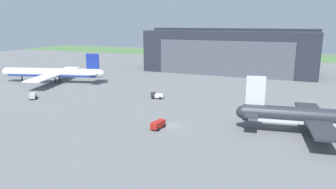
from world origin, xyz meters
TOP-DOWN VIEW (x-y plane):
  - ground_plane at (0.00, 0.00)m, footprint 440.00×440.00m
  - grass_field_strip at (0.00, 186.66)m, footprint 440.00×56.00m
  - maintenance_hangar at (-5.66, 97.74)m, footprint 85.80×36.24m
  - airliner_near_right at (34.25, 7.47)m, footprint 37.93×29.75m
  - airliner_far_left at (-69.83, 35.01)m, footprint 44.84×40.00m
  - fuel_bowser at (-2.32, -3.19)m, footprint 2.52×4.97m
  - baggage_tug at (-54.93, 8.32)m, footprint 3.71×4.08m
  - ops_van at (-15.85, 25.44)m, footprint 4.52×2.93m

SIDE VIEW (x-z plane):
  - ground_plane at x=0.00m, z-range 0.00..0.00m
  - grass_field_strip at x=0.00m, z-range 0.00..0.08m
  - ops_van at x=-15.85m, z-range 0.03..2.23m
  - fuel_bowser at x=-2.32m, z-range 0.14..2.14m
  - baggage_tug at x=-54.93m, z-range 0.08..2.31m
  - airliner_near_right at x=34.25m, z-range -2.55..10.87m
  - airliner_far_left at x=-69.83m, z-range -2.19..10.67m
  - maintenance_hangar at x=-5.66m, z-range -0.46..22.21m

